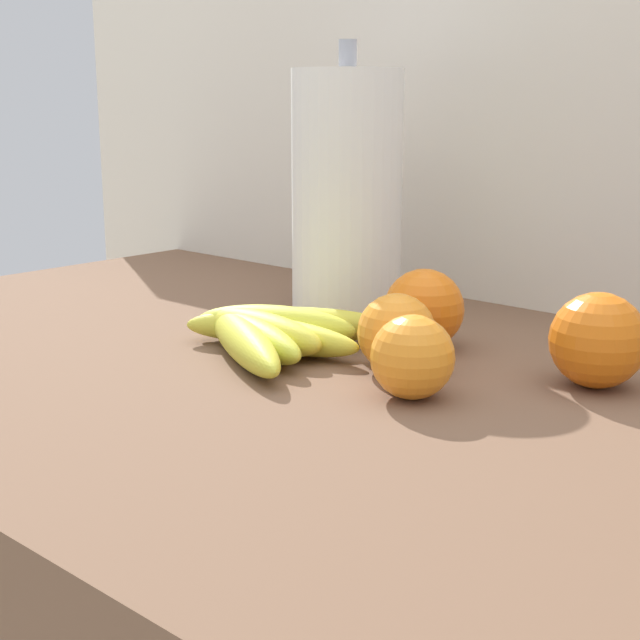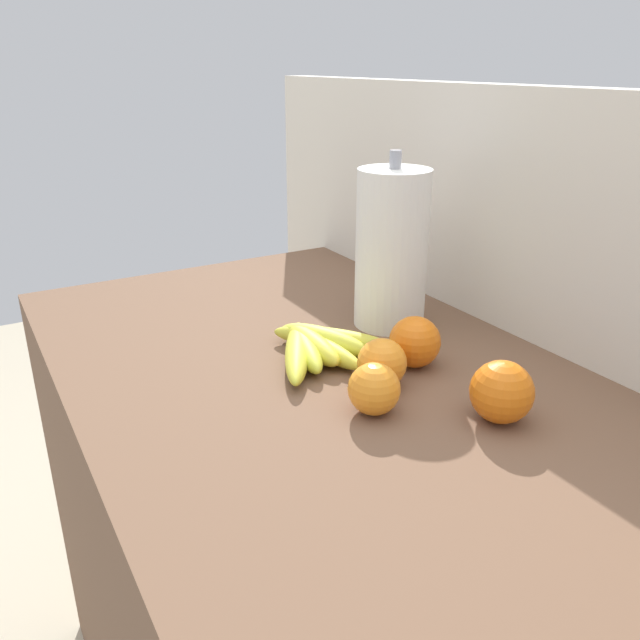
% 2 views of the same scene
% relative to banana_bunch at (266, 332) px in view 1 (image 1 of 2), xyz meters
% --- Properties ---
extents(wall_back, '(1.82, 0.06, 1.30)m').
position_rel_banana_bunch_xyz_m(wall_back, '(0.16, 0.37, -0.27)').
color(wall_back, silver).
rests_on(wall_back, ground).
extents(banana_bunch, '(0.21, 0.22, 0.04)m').
position_rel_banana_bunch_xyz_m(banana_bunch, '(0.00, 0.00, 0.00)').
color(banana_bunch, gold).
rests_on(banana_bunch, counter).
extents(orange_front, '(0.08, 0.08, 0.08)m').
position_rel_banana_bunch_xyz_m(orange_front, '(0.29, 0.11, 0.02)').
color(orange_front, orange).
rests_on(orange_front, counter).
extents(orange_right, '(0.08, 0.08, 0.08)m').
position_rel_banana_bunch_xyz_m(orange_right, '(0.11, 0.11, 0.02)').
color(orange_right, orange).
rests_on(orange_right, counter).
extents(orange_back_right, '(0.07, 0.07, 0.07)m').
position_rel_banana_bunch_xyz_m(orange_back_right, '(0.13, 0.03, 0.02)').
color(orange_back_right, orange).
rests_on(orange_back_right, counter).
extents(orange_far_right, '(0.07, 0.07, 0.07)m').
position_rel_banana_bunch_xyz_m(orange_far_right, '(0.19, -0.02, 0.02)').
color(orange_far_right, orange).
rests_on(orange_far_right, counter).
extents(paper_towel_roll, '(0.12, 0.12, 0.30)m').
position_rel_banana_bunch_xyz_m(paper_towel_roll, '(-0.05, 0.18, 0.12)').
color(paper_towel_roll, white).
rests_on(paper_towel_roll, counter).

